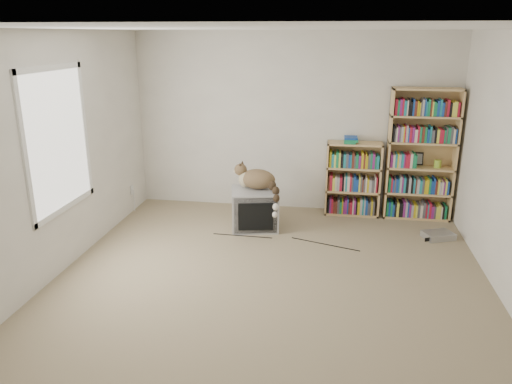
# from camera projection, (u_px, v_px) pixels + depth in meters

# --- Properties ---
(floor) EXTENTS (4.50, 5.00, 0.01)m
(floor) POSITION_uv_depth(u_px,v_px,m) (269.00, 287.00, 5.06)
(floor) COLOR gray
(floor) RESTS_ON ground
(wall_back) EXTENTS (4.50, 0.02, 2.50)m
(wall_back) POSITION_uv_depth(u_px,v_px,m) (293.00, 123.00, 7.03)
(wall_back) COLOR beige
(wall_back) RESTS_ON floor
(wall_front) EXTENTS (4.50, 0.02, 2.50)m
(wall_front) POSITION_uv_depth(u_px,v_px,m) (199.00, 305.00, 2.32)
(wall_front) COLOR beige
(wall_front) RESTS_ON floor
(wall_left) EXTENTS (0.02, 5.00, 2.50)m
(wall_left) POSITION_uv_depth(u_px,v_px,m) (48.00, 159.00, 5.02)
(wall_left) COLOR beige
(wall_left) RESTS_ON floor
(ceiling) EXTENTS (4.50, 5.00, 0.02)m
(ceiling) POSITION_uv_depth(u_px,v_px,m) (271.00, 28.00, 4.30)
(ceiling) COLOR white
(ceiling) RESTS_ON wall_back
(window) EXTENTS (0.02, 1.22, 1.52)m
(window) POSITION_uv_depth(u_px,v_px,m) (58.00, 140.00, 5.16)
(window) COLOR white
(window) RESTS_ON wall_left
(crt_tv) EXTENTS (0.69, 0.65, 0.52)m
(crt_tv) POSITION_uv_depth(u_px,v_px,m) (255.00, 209.00, 6.55)
(crt_tv) COLOR #9D9DA0
(crt_tv) RESTS_ON floor
(cat) EXTENTS (0.68, 0.59, 0.57)m
(cat) POSITION_uv_depth(u_px,v_px,m) (260.00, 183.00, 6.44)
(cat) COLOR #3C2A18
(cat) RESTS_ON crt_tv
(bookcase_tall) EXTENTS (0.89, 0.30, 1.78)m
(bookcase_tall) POSITION_uv_depth(u_px,v_px,m) (420.00, 158.00, 6.75)
(bookcase_tall) COLOR tan
(bookcase_tall) RESTS_ON floor
(bookcase_short) EXTENTS (0.75, 0.30, 1.03)m
(bookcase_short) POSITION_uv_depth(u_px,v_px,m) (353.00, 181.00, 7.00)
(bookcase_short) COLOR tan
(bookcase_short) RESTS_ON floor
(book_stack) EXTENTS (0.20, 0.26, 0.08)m
(book_stack) POSITION_uv_depth(u_px,v_px,m) (351.00, 140.00, 6.80)
(book_stack) COLOR #AB1630
(book_stack) RESTS_ON bookcase_short
(green_mug) EXTENTS (0.09, 0.09, 0.10)m
(green_mug) POSITION_uv_depth(u_px,v_px,m) (437.00, 164.00, 6.72)
(green_mug) COLOR #95BE36
(green_mug) RESTS_ON bookcase_tall
(framed_print) EXTENTS (0.13, 0.05, 0.18)m
(framed_print) POSITION_uv_depth(u_px,v_px,m) (418.00, 159.00, 6.84)
(framed_print) COLOR black
(framed_print) RESTS_ON bookcase_tall
(dvd_player) EXTENTS (0.42, 0.37, 0.08)m
(dvd_player) POSITION_uv_depth(u_px,v_px,m) (438.00, 235.00, 6.25)
(dvd_player) COLOR #ADADB2
(dvd_player) RESTS_ON floor
(wall_outlet) EXTENTS (0.01, 0.08, 0.13)m
(wall_outlet) POSITION_uv_depth(u_px,v_px,m) (132.00, 190.00, 7.13)
(wall_outlet) COLOR silver
(wall_outlet) RESTS_ON wall_left
(floor_cables) EXTENTS (1.20, 0.70, 0.01)m
(floor_cables) POSITION_uv_depth(u_px,v_px,m) (289.00, 233.00, 6.41)
(floor_cables) COLOR black
(floor_cables) RESTS_ON floor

